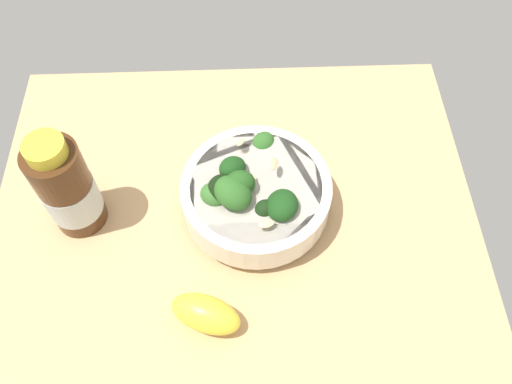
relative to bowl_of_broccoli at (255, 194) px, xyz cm
name	(u,v)px	position (x,y,z in cm)	size (l,w,h in cm)	color
ground_plane	(236,259)	(-5.69, 2.59, -6.41)	(61.59, 61.59, 4.95)	tan
bowl_of_broccoli	(255,194)	(0.00, 0.00, 0.00)	(18.30, 18.30, 9.72)	silver
lemon_wedge	(206,314)	(-14.24, 5.94, -1.87)	(8.05, 4.08, 4.12)	yellow
bottle_tall	(67,189)	(-0.16, 21.90, 2.63)	(6.42, 6.42, 15.13)	#472814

